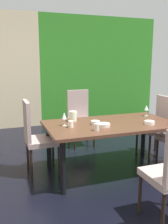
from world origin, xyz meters
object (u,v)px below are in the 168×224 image
Objects in this scene: serving_bowl_corner at (95,123)px; cup_left at (97,127)px; chair_head_far at (80,115)px; serving_bowl_north at (104,125)px; pitcher_right at (73,116)px; cup_east at (71,124)px; wine_glass_south at (146,108)px; serving_bowl_near_shelf at (149,123)px; dining_table at (111,128)px; wine_glass_front at (64,116)px; chair_right_far at (158,123)px; chair_left_far at (36,134)px.

cup_left reaches higher than serving_bowl_corner.
serving_bowl_north is (-0.15, -1.45, 0.17)m from chair_head_far.
chair_head_far reaches higher than pitcher_right.
serving_bowl_corner is at bearing -49.68° from pitcher_right.
cup_east is at bearing 66.87° from chair_head_far.
cup_left is at bearing -153.59° from wine_glass_south.
wine_glass_south is 1.43× the size of serving_bowl_corner.
chair_head_far is 7.52× the size of serving_bowl_near_shelf.
serving_bowl_north is at bearing -141.60° from dining_table.
wine_glass_south is at bearing 13.54° from serving_bowl_corner.
serving_bowl_north is at bearing 83.97° from chair_head_far.
cup_left is at bearing -136.64° from serving_bowl_north.
wine_glass_south is at bearing 6.52° from wine_glass_front.
chair_right_far is 1.26m from serving_bowl_north.
cup_left is at bearing -139.08° from dining_table.
chair_right_far reaches higher than cup_left.
cup_east is (-1.06, 0.21, 0.02)m from serving_bowl_near_shelf.
serving_bowl_north is (-0.17, -0.14, 0.10)m from dining_table.
chair_left_far reaches higher than wine_glass_front.
chair_head_far is 1.65m from cup_left.
wine_glass_front is 0.28m from pitcher_right.
cup_east is at bearing -111.93° from pitcher_right.
chair_right_far reaches higher than dining_table.
cup_left is at bearing -176.65° from serving_bowl_near_shelf.
chair_left_far reaches higher than dining_table.
chair_left_far is at bearing 153.18° from serving_bowl_north.
cup_east reaches higher than serving_bowl_near_shelf.
serving_bowl_near_shelf is 0.92× the size of pitcher_right.
chair_head_far is at bearing 90.85° from dining_table.
chair_head_far is at bearing 83.97° from serving_bowl_north.
serving_bowl_corner is (-0.21, -1.31, 0.17)m from chair_head_far.
chair_left_far is 0.49m from wine_glass_front.
serving_bowl_north is at bearing 109.74° from chair_right_far.
chair_left_far reaches higher than serving_bowl_near_shelf.
chair_right_far reaches higher than wine_glass_south.
chair_left_far reaches higher than serving_bowl_north.
cup_east is at bearing 166.72° from serving_bowl_north.
wine_glass_front is 1.51× the size of serving_bowl_corner.
chair_right_far is at bearing 19.74° from serving_bowl_north.
serving_bowl_corner is 1.36× the size of cup_east.
chair_head_far is 1.33m from serving_bowl_corner.
chair_left_far is 0.56m from cup_east.
cup_east is (-1.33, -0.28, -0.08)m from wine_glass_south.
chair_left_far is at bearing 90.00° from chair_right_far.
serving_bowl_north is at bearing -13.28° from cup_east.
wine_glass_front is at bearing 130.23° from cup_left.
chair_left_far is 0.58m from pitcher_right.
chair_right_far is 5.73× the size of serving_bowl_north.
wine_glass_front is at bearing 170.12° from serving_bowl_corner.
serving_bowl_corner and serving_bowl_near_shelf have the same top height.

